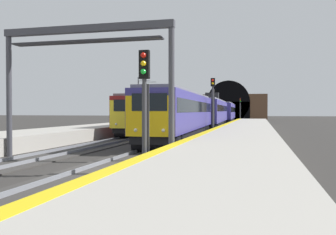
# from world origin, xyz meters

# --- Properties ---
(ground_plane) EXTENTS (320.00, 320.00, 0.00)m
(ground_plane) POSITION_xyz_m (0.00, 0.00, 0.00)
(ground_plane) COLOR #302D2B
(platform_right) EXTENTS (112.00, 4.95, 0.95)m
(platform_right) POSITION_xyz_m (0.00, -4.68, 0.47)
(platform_right) COLOR #ADA89E
(platform_right) RESTS_ON ground_plane
(platform_right_edge_strip) EXTENTS (112.00, 0.50, 0.01)m
(platform_right_edge_strip) POSITION_xyz_m (0.00, -2.45, 0.95)
(platform_right_edge_strip) COLOR yellow
(platform_right_edge_strip) RESTS_ON platform_right
(track_main_line) EXTENTS (160.00, 3.17, 0.21)m
(track_main_line) POSITION_xyz_m (0.00, 0.00, 0.04)
(track_main_line) COLOR #383533
(track_main_line) RESTS_ON ground_plane
(track_adjacent_line) EXTENTS (160.00, 3.00, 0.21)m
(track_adjacent_line) POSITION_xyz_m (0.00, 4.77, 0.04)
(track_adjacent_line) COLOR #383533
(track_adjacent_line) RESTS_ON ground_plane
(train_main_approaching) EXTENTS (58.04, 3.37, 4.76)m
(train_main_approaching) POSITION_xyz_m (33.73, -0.00, 2.22)
(train_main_approaching) COLOR navy
(train_main_approaching) RESTS_ON ground_plane
(train_adjacent_platform) EXTENTS (40.31, 3.04, 4.75)m
(train_adjacent_platform) POSITION_xyz_m (34.28, 4.77, 2.23)
(train_adjacent_platform) COLOR maroon
(train_adjacent_platform) RESTS_ON ground_plane
(railway_signal_near) EXTENTS (0.39, 0.38, 4.63)m
(railway_signal_near) POSITION_xyz_m (-1.10, -1.87, 2.83)
(railway_signal_near) COLOR #38383D
(railway_signal_near) RESTS_ON ground_plane
(railway_signal_mid) EXTENTS (0.39, 0.38, 5.38)m
(railway_signal_mid) POSITION_xyz_m (19.33, -1.87, 3.14)
(railway_signal_mid) COLOR #38383D
(railway_signal_mid) RESTS_ON ground_plane
(railway_signal_far) EXTENTS (0.39, 0.38, 5.26)m
(railway_signal_far) POSITION_xyz_m (68.35, -1.87, 3.18)
(railway_signal_far) COLOR #38383D
(railway_signal_far) RESTS_ON ground_plane
(overhead_signal_gantry) EXTENTS (0.70, 9.06, 6.63)m
(overhead_signal_gantry) POSITION_xyz_m (2.63, 2.39, 5.08)
(overhead_signal_gantry) COLOR #3F3F47
(overhead_signal_gantry) RESTS_ON ground_plane
(tunnel_portal) EXTENTS (3.00, 21.08, 11.80)m
(tunnel_portal) POSITION_xyz_m (89.85, 2.39, 3.56)
(tunnel_portal) COLOR brown
(tunnel_portal) RESTS_ON ground_plane
(catenary_mast_near) EXTENTS (0.22, 1.99, 7.67)m
(catenary_mast_near) POSITION_xyz_m (40.23, 12.30, 3.93)
(catenary_mast_near) COLOR #595B60
(catenary_mast_near) RESTS_ON ground_plane
(catenary_mast_far) EXTENTS (0.22, 2.01, 7.75)m
(catenary_mast_far) POSITION_xyz_m (43.74, 12.30, 3.98)
(catenary_mast_far) COLOR #595B60
(catenary_mast_far) RESTS_ON ground_plane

